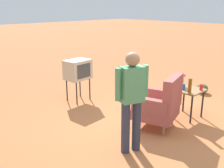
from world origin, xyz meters
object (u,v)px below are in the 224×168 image
bottle_tall_amber (190,86)px  armchair (161,104)px  side_table (188,93)px  flower_vase (182,79)px  soda_can_blue (184,87)px  soda_can_red (201,87)px  tv_on_stand (78,70)px  person_standing (132,97)px

bottle_tall_amber → armchair: bearing=-19.9°
side_table → flower_vase: flower_vase is taller
side_table → bottle_tall_amber: bearing=33.4°
side_table → soda_can_blue: soda_can_blue is taller
soda_can_red → bottle_tall_amber: bottle_tall_amber is taller
tv_on_stand → soda_can_blue: tv_on_stand is taller
bottle_tall_amber → flower_vase: size_ratio=1.13×
side_table → armchair: bearing=-5.6°
armchair → person_standing: (1.03, 0.17, 0.44)m
armchair → side_table: 0.85m
tv_on_stand → flower_vase: bearing=116.6°
person_standing → side_table: bearing=-177.3°
tv_on_stand → soda_can_red: size_ratio=8.44×
soda_can_blue → bottle_tall_amber: bearing=61.7°
person_standing → soda_can_red: (-2.00, 0.12, -0.25)m
side_table → person_standing: (1.88, 0.09, 0.41)m
flower_vase → bottle_tall_amber: bearing=49.7°
bottle_tall_amber → tv_on_stand: bearing=-72.8°
bottle_tall_amber → flower_vase: 0.48m
soda_can_red → side_table: bearing=-59.2°
tv_on_stand → soda_can_blue: 2.56m
bottle_tall_amber → side_table: bearing=-146.6°
side_table → soda_can_red: bearing=120.8°
armchair → soda_can_red: bearing=163.2°
soda_can_red → soda_can_blue: size_ratio=1.00×
soda_can_blue → flower_vase: 0.28m
side_table → flower_vase: 0.34m
side_table → tv_on_stand: bearing=-67.4°
soda_can_red → soda_can_blue: 0.36m
flower_vase → soda_can_blue: bearing=39.3°
armchair → person_standing: person_standing is taller
person_standing → bottle_tall_amber: 1.67m
person_standing → soda_can_blue: bearing=-175.3°
soda_can_red → flower_vase: flower_vase is taller
soda_can_red → bottle_tall_amber: size_ratio=0.41×
tv_on_stand → bottle_tall_amber: size_ratio=3.43×
soda_can_red → soda_can_blue: bearing=-48.8°
armchair → soda_can_red: armchair is taller
tv_on_stand → armchair: bearing=94.3°
armchair → soda_can_blue: armchair is taller
tv_on_stand → side_table: bearing=112.6°
soda_can_blue → side_table: bearing=152.2°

